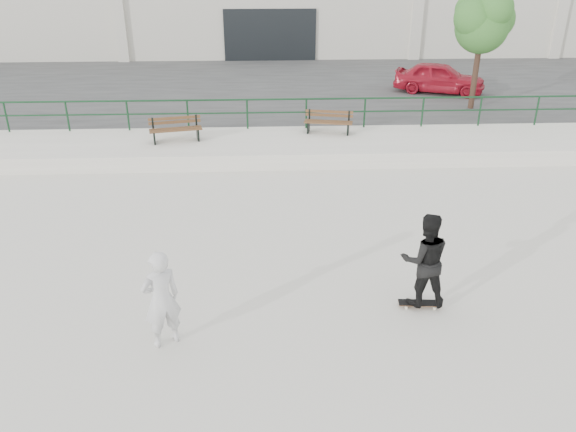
{
  "coord_description": "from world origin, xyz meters",
  "views": [
    {
      "loc": [
        -0.47,
        -7.86,
        6.01
      ],
      "look_at": [
        -0.02,
        2.0,
        1.34
      ],
      "focal_mm": 35.0,
      "sensor_mm": 36.0,
      "label": 1
    }
  ],
  "objects_px": {
    "bench_right": "(328,122)",
    "tree": "(484,20)",
    "seated_skater": "(161,299)",
    "standing_skater": "(425,260)",
    "bench_left": "(176,129)",
    "skateboard": "(420,303)",
    "red_car": "(439,78)"
  },
  "relations": [
    {
      "from": "bench_right",
      "to": "tree",
      "type": "bearing_deg",
      "value": 38.91
    },
    {
      "from": "tree",
      "to": "seated_skater",
      "type": "height_order",
      "value": "tree"
    },
    {
      "from": "tree",
      "to": "standing_skater",
      "type": "relative_size",
      "value": 2.38
    },
    {
      "from": "tree",
      "to": "standing_skater",
      "type": "height_order",
      "value": "tree"
    },
    {
      "from": "bench_left",
      "to": "tree",
      "type": "distance_m",
      "value": 11.79
    },
    {
      "from": "skateboard",
      "to": "tree",
      "type": "bearing_deg",
      "value": 72.12
    },
    {
      "from": "skateboard",
      "to": "standing_skater",
      "type": "height_order",
      "value": "standing_skater"
    },
    {
      "from": "seated_skater",
      "to": "standing_skater",
      "type": "bearing_deg",
      "value": 160.82
    },
    {
      "from": "tree",
      "to": "red_car",
      "type": "xyz_separation_m",
      "value": [
        -0.55,
        2.62,
        -2.59
      ]
    },
    {
      "from": "bench_left",
      "to": "tree",
      "type": "xyz_separation_m",
      "value": [
        10.84,
        3.65,
        2.85
      ]
    },
    {
      "from": "standing_skater",
      "to": "seated_skater",
      "type": "xyz_separation_m",
      "value": [
        -4.56,
        -0.86,
        -0.12
      ]
    },
    {
      "from": "bench_right",
      "to": "red_car",
      "type": "xyz_separation_m",
      "value": [
        5.35,
        5.61,
        0.28
      ]
    },
    {
      "from": "standing_skater",
      "to": "seated_skater",
      "type": "distance_m",
      "value": 4.64
    },
    {
      "from": "bench_left",
      "to": "standing_skater",
      "type": "bearing_deg",
      "value": -69.37
    },
    {
      "from": "standing_skater",
      "to": "seated_skater",
      "type": "height_order",
      "value": "standing_skater"
    },
    {
      "from": "red_car",
      "to": "standing_skater",
      "type": "bearing_deg",
      "value": -174.94
    },
    {
      "from": "bench_left",
      "to": "seated_skater",
      "type": "relative_size",
      "value": 0.97
    },
    {
      "from": "bench_right",
      "to": "seated_skater",
      "type": "height_order",
      "value": "seated_skater"
    },
    {
      "from": "skateboard",
      "to": "standing_skater",
      "type": "distance_m",
      "value": 0.93
    },
    {
      "from": "bench_right",
      "to": "standing_skater",
      "type": "distance_m",
      "value": 9.48
    },
    {
      "from": "seated_skater",
      "to": "red_car",
      "type": "bearing_deg",
      "value": -149.95
    },
    {
      "from": "skateboard",
      "to": "seated_skater",
      "type": "xyz_separation_m",
      "value": [
        -4.56,
        -0.86,
        0.8
      ]
    },
    {
      "from": "bench_left",
      "to": "bench_right",
      "type": "height_order",
      "value": "bench_left"
    },
    {
      "from": "bench_left",
      "to": "bench_right",
      "type": "distance_m",
      "value": 5.0
    },
    {
      "from": "bench_right",
      "to": "standing_skater",
      "type": "xyz_separation_m",
      "value": [
        0.68,
        -9.45,
        0.14
      ]
    },
    {
      "from": "bench_left",
      "to": "tree",
      "type": "bearing_deg",
      "value": 6.6
    },
    {
      "from": "red_car",
      "to": "skateboard",
      "type": "relative_size",
      "value": 4.71
    },
    {
      "from": "red_car",
      "to": "skateboard",
      "type": "distance_m",
      "value": 15.8
    },
    {
      "from": "tree",
      "to": "red_car",
      "type": "distance_m",
      "value": 3.72
    },
    {
      "from": "tree",
      "to": "standing_skater",
      "type": "bearing_deg",
      "value": -112.74
    },
    {
      "from": "skateboard",
      "to": "seated_skater",
      "type": "distance_m",
      "value": 4.71
    },
    {
      "from": "bench_left",
      "to": "seated_skater",
      "type": "bearing_deg",
      "value": -95.7
    }
  ]
}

